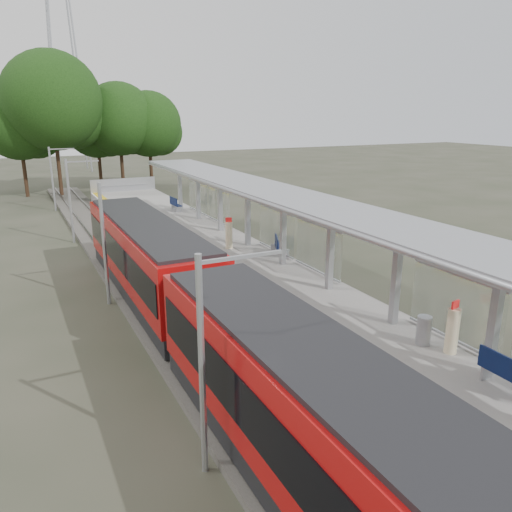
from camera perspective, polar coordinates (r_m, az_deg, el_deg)
The scene contains 15 objects.
trackbed at distance 24.51m, azimuth -12.73°, elevation -3.59°, with size 3.00×70.00×0.24m, color #59544C.
platform at distance 25.72m, azimuth -3.04°, elevation -1.36°, with size 6.00×50.00×1.00m, color gray.
tactile_strip at distance 24.72m, azimuth -8.48°, elevation -1.01°, with size 0.60×50.00×0.02m, color gold.
end_fence at distance 48.91m, azimuth -14.91°, elevation 7.88°, with size 6.00×0.10×1.20m, color #9EA0A5.
train at distance 16.49m, azimuth -6.16°, elevation -6.02°, with size 2.74×27.60×3.62m.
canopy at distance 22.23m, azimuth 4.60°, elevation 5.64°, with size 3.27×38.00×3.66m.
pylon at distance 76.77m, azimuth -21.50°, elevation 23.26°, with size 8.00×4.00×38.00m, color #9EA0A5, non-canonical shape.
tree_cluster at distance 54.85m, azimuth -19.36°, elevation 14.95°, with size 19.95×12.30×13.86m.
catenary_masts at distance 22.45m, azimuth -16.79°, elevation 1.73°, with size 2.08×48.16×5.40m.
bench_near at distance 15.23m, azimuth 26.61°, elevation -11.77°, with size 0.48×1.56×1.07m.
bench_mid at distance 26.07m, azimuth 2.58°, elevation 1.27°, with size 1.04×1.55×1.02m.
bench_far at distance 38.30m, azimuth -9.24°, elevation 5.92°, with size 0.53×1.52×1.02m.
info_pillar_near at distance 16.72m, azimuth 21.53°, elevation -7.92°, with size 0.39×0.39×1.74m.
info_pillar_far at distance 27.30m, azimuth -3.12°, elevation 2.41°, with size 0.39×0.39×1.73m.
litter_bin at distance 17.11m, azimuth 18.62°, elevation -8.06°, with size 0.47×0.47×0.96m, color #9EA0A5.
Camera 1 is at (-9.68, -2.53, 8.28)m, focal length 35.00 mm.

